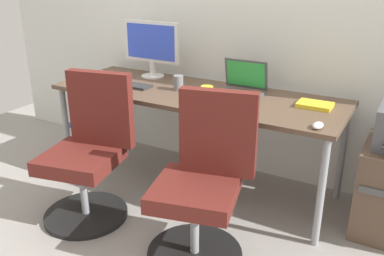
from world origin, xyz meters
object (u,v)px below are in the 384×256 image
Objects in this scene: office_chair_left at (89,155)px; coffee_mug at (207,93)px; water_bottle_on_floor at (73,141)px; office_chair_right at (203,186)px; open_laptop at (241,86)px; desktop_monitor at (152,45)px.

office_chair_left is 10.22× the size of coffee_mug.
water_bottle_on_floor is (-0.74, 0.58, -0.28)m from office_chair_left.
open_laptop reaches higher than office_chair_right.
coffee_mug is at bearing -26.51° from desktop_monitor.
open_laptop reaches higher than water_bottle_on_floor.
office_chair_left is 1.05m from desktop_monitor.
office_chair_right is (0.82, -0.00, 0.00)m from office_chair_left.
desktop_monitor is 0.76m from coffee_mug.
water_bottle_on_floor is 1.00× the size of open_laptop.
water_bottle_on_floor is at bearing -153.52° from desktop_monitor.
office_chair_right is 1.96× the size of desktop_monitor.
desktop_monitor is (-0.93, 0.90, 0.54)m from office_chair_right.
coffee_mug is at bearing -120.84° from open_laptop.
open_laptop is 3.37× the size of coffee_mug.
coffee_mug is (0.54, 0.57, 0.34)m from office_chair_left.
desktop_monitor is at bearing 97.07° from office_chair_left.
water_bottle_on_floor is 0.65× the size of desktop_monitor.
coffee_mug reaches higher than water_bottle_on_floor.
office_chair_right is 3.03× the size of open_laptop.
office_chair_right is at bearing -80.64° from open_laptop.
open_laptop is at bearing 8.98° from water_bottle_on_floor.
office_chair_left is 0.86m from coffee_mug.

